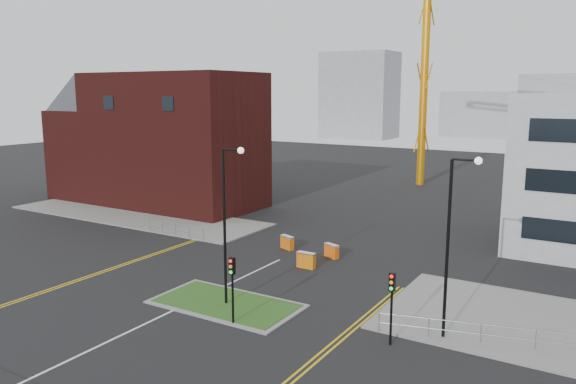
# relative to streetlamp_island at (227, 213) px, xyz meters

# --- Properties ---
(ground) EXTENTS (200.00, 200.00, 0.00)m
(ground) POSITION_rel_streetlamp_island_xyz_m (-2.22, -8.00, -5.41)
(ground) COLOR black
(ground) RESTS_ON ground
(pavement_left) EXTENTS (28.00, 8.00, 0.12)m
(pavement_left) POSITION_rel_streetlamp_island_xyz_m (-22.22, 14.00, -5.35)
(pavement_left) COLOR slate
(pavement_left) RESTS_ON ground
(island_kerb) EXTENTS (8.60, 4.60, 0.08)m
(island_kerb) POSITION_rel_streetlamp_island_xyz_m (-0.22, 0.00, -5.37)
(island_kerb) COLOR slate
(island_kerb) RESTS_ON ground
(grass_island) EXTENTS (8.00, 4.00, 0.12)m
(grass_island) POSITION_rel_streetlamp_island_xyz_m (-0.22, 0.00, -5.35)
(grass_island) COLOR #214F1A
(grass_island) RESTS_ON ground
(brick_building) EXTENTS (24.20, 10.07, 14.24)m
(brick_building) POSITION_rel_streetlamp_island_xyz_m (-25.19, 20.00, 1.44)
(brick_building) COLOR #481512
(brick_building) RESTS_ON ground
(streetlamp_island) EXTENTS (1.46, 0.36, 9.18)m
(streetlamp_island) POSITION_rel_streetlamp_island_xyz_m (0.00, 0.00, 0.00)
(streetlamp_island) COLOR black
(streetlamp_island) RESTS_ON ground
(streetlamp_right_near) EXTENTS (1.46, 0.36, 9.18)m
(streetlamp_right_near) POSITION_rel_streetlamp_island_xyz_m (12.00, 2.00, 0.00)
(streetlamp_right_near) COLOR black
(streetlamp_right_near) RESTS_ON ground
(traffic_light_island) EXTENTS (0.28, 0.33, 3.65)m
(traffic_light_island) POSITION_rel_streetlamp_island_xyz_m (1.78, -2.02, -2.85)
(traffic_light_island) COLOR black
(traffic_light_island) RESTS_ON ground
(traffic_light_right) EXTENTS (0.28, 0.33, 3.65)m
(traffic_light_right) POSITION_rel_streetlamp_island_xyz_m (9.78, -0.02, -2.85)
(traffic_light_right) COLOR black
(traffic_light_right) RESTS_ON ground
(railing_left) EXTENTS (6.05, 0.05, 1.10)m
(railing_left) POSITION_rel_streetlamp_island_xyz_m (-13.22, 10.00, -4.67)
(railing_left) COLOR gray
(railing_left) RESTS_ON ground
(centre_line) EXTENTS (0.15, 30.00, 0.01)m
(centre_line) POSITION_rel_streetlamp_island_xyz_m (-2.22, -6.00, -5.41)
(centre_line) COLOR silver
(centre_line) RESTS_ON ground
(yellow_left_a) EXTENTS (0.12, 24.00, 0.01)m
(yellow_left_a) POSITION_rel_streetlamp_island_xyz_m (-11.22, 2.00, -5.41)
(yellow_left_a) COLOR gold
(yellow_left_a) RESTS_ON ground
(yellow_left_b) EXTENTS (0.12, 24.00, 0.01)m
(yellow_left_b) POSITION_rel_streetlamp_island_xyz_m (-10.92, 2.00, -5.41)
(yellow_left_b) COLOR gold
(yellow_left_b) RESTS_ON ground
(yellow_right_a) EXTENTS (0.12, 20.00, 0.01)m
(yellow_right_a) POSITION_rel_streetlamp_island_xyz_m (7.28, -2.00, -5.41)
(yellow_right_a) COLOR gold
(yellow_right_a) RESTS_ON ground
(yellow_right_b) EXTENTS (0.12, 20.00, 0.01)m
(yellow_right_b) POSITION_rel_streetlamp_island_xyz_m (7.58, -2.00, -5.41)
(yellow_right_b) COLOR gold
(yellow_right_b) RESTS_ON ground
(skyline_a) EXTENTS (18.00, 12.00, 22.00)m
(skyline_a) POSITION_rel_streetlamp_island_xyz_m (-42.22, 112.00, 5.59)
(skyline_a) COLOR gray
(skyline_a) RESTS_ON ground
(skyline_b) EXTENTS (24.00, 12.00, 16.00)m
(skyline_b) POSITION_rel_streetlamp_island_xyz_m (7.78, 122.00, 2.59)
(skyline_b) COLOR gray
(skyline_b) RESTS_ON ground
(skyline_d) EXTENTS (30.00, 12.00, 12.00)m
(skyline_d) POSITION_rel_streetlamp_island_xyz_m (-10.22, 132.00, 0.59)
(skyline_d) COLOR gray
(skyline_d) RESTS_ON ground
(barrier_left) EXTENTS (1.32, 0.88, 1.06)m
(barrier_left) POSITION_rel_streetlamp_island_xyz_m (-3.22, 11.71, -4.84)
(barrier_left) COLOR #DA630C
(barrier_left) RESTS_ON ground
(barrier_mid) EXTENTS (1.28, 0.81, 1.03)m
(barrier_mid) POSITION_rel_streetlamp_island_xyz_m (0.78, 11.45, -4.86)
(barrier_mid) COLOR #EC5B0D
(barrier_mid) RESTS_ON ground
(barrier_right) EXTENTS (1.33, 0.46, 1.12)m
(barrier_right) POSITION_rel_streetlamp_island_xyz_m (0.38, 8.34, -4.81)
(barrier_right) COLOR orange
(barrier_right) RESTS_ON ground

